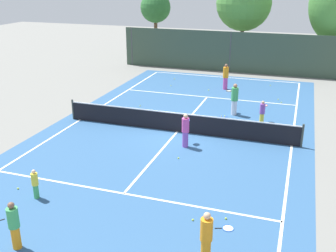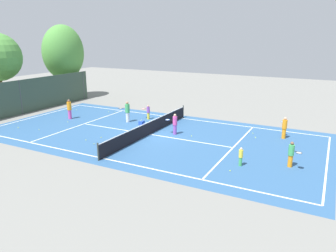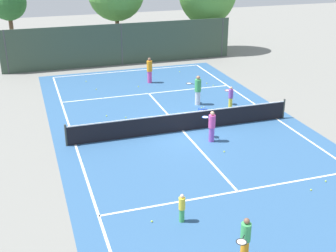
# 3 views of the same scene
# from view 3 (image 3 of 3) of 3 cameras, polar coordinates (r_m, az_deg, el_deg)

# --- Properties ---
(ground_plane) EXTENTS (80.00, 80.00, 0.00)m
(ground_plane) POSITION_cam_3_polar(r_m,az_deg,el_deg) (23.53, 1.84, -0.61)
(ground_plane) COLOR slate
(court_surface) EXTENTS (13.00, 25.00, 0.01)m
(court_surface) POSITION_cam_3_polar(r_m,az_deg,el_deg) (23.53, 1.84, -0.61)
(court_surface) COLOR #2D5684
(court_surface) RESTS_ON ground_plane
(tennis_net) EXTENTS (11.90, 0.10, 1.10)m
(tennis_net) POSITION_cam_3_polar(r_m,az_deg,el_deg) (23.33, 1.85, 0.54)
(tennis_net) COLOR #333833
(tennis_net) RESTS_ON ground_plane
(perimeter_fence) EXTENTS (18.00, 0.12, 3.20)m
(perimeter_fence) POSITION_cam_3_polar(r_m,az_deg,el_deg) (35.94, -5.82, 10.13)
(perimeter_fence) COLOR #384C3D
(perimeter_fence) RESTS_ON ground_plane
(tree_2) EXTENTS (2.81, 2.81, 5.93)m
(tree_2) POSITION_cam_3_polar(r_m,az_deg,el_deg) (39.14, -19.38, 14.33)
(tree_2) COLOR brown
(tree_2) RESTS_ON ground_plane
(player_0) EXTENTS (0.36, 0.85, 1.28)m
(player_0) POSITION_cam_3_polar(r_m,az_deg,el_deg) (26.83, 7.84, 3.67)
(player_0) COLOR yellow
(player_0) RESTS_ON ground_plane
(player_1) EXTENTS (0.75, 0.82, 1.49)m
(player_1) POSITION_cam_3_polar(r_m,az_deg,el_deg) (14.44, 9.64, -13.74)
(player_1) COLOR orange
(player_1) RESTS_ON ground_plane
(player_2) EXTENTS (0.49, 0.92, 1.57)m
(player_2) POSITION_cam_3_polar(r_m,az_deg,el_deg) (22.11, 5.49, 0.01)
(player_2) COLOR purple
(player_2) RESTS_ON ground_plane
(player_3) EXTENTS (0.37, 0.37, 1.75)m
(player_3) POSITION_cam_3_polar(r_m,az_deg,el_deg) (31.24, -2.33, 7.01)
(player_3) COLOR #D14799
(player_3) RESTS_ON ground_plane
(player_4) EXTENTS (0.83, 0.85, 1.78)m
(player_4) POSITION_cam_3_polar(r_m,az_deg,el_deg) (27.02, 3.74, 4.54)
(player_4) COLOR silver
(player_4) RESTS_ON ground_plane
(player_5) EXTENTS (0.23, 0.23, 1.10)m
(player_5) POSITION_cam_3_polar(r_m,az_deg,el_deg) (16.06, 1.75, -10.19)
(player_5) COLOR #3FA559
(player_5) RESTS_ON ground_plane
(ball_crate) EXTENTS (0.43, 0.36, 0.43)m
(ball_crate) POSITION_cam_3_polar(r_m,az_deg,el_deg) (25.76, 4.38, 1.87)
(ball_crate) COLOR blue
(ball_crate) RESTS_ON ground_plane
(tennis_ball_0) EXTENTS (0.07, 0.07, 0.07)m
(tennis_ball_0) POSITION_cam_3_polar(r_m,az_deg,el_deg) (18.98, 17.47, -7.64)
(tennis_ball_0) COLOR #CCE533
(tennis_ball_0) RESTS_ON ground_plane
(tennis_ball_1) EXTENTS (0.07, 0.07, 0.07)m
(tennis_ball_1) POSITION_cam_3_polar(r_m,az_deg,el_deg) (34.06, 1.47, 6.83)
(tennis_ball_1) COLOR #CCE533
(tennis_ball_1) RESTS_ON ground_plane
(tennis_ball_2) EXTENTS (0.07, 0.07, 0.07)m
(tennis_ball_2) POSITION_cam_3_polar(r_m,az_deg,el_deg) (16.32, -2.03, -11.84)
(tennis_ball_2) COLOR #CCE533
(tennis_ball_2) RESTS_ON ground_plane
(tennis_ball_3) EXTENTS (0.07, 0.07, 0.07)m
(tennis_ball_3) POSITION_cam_3_polar(r_m,az_deg,el_deg) (25.63, -7.70, 1.26)
(tennis_ball_3) COLOR #CCE533
(tennis_ball_3) RESTS_ON ground_plane
(tennis_ball_4) EXTENTS (0.07, 0.07, 0.07)m
(tennis_ball_4) POSITION_cam_3_polar(r_m,az_deg,el_deg) (19.81, 19.15, -6.54)
(tennis_ball_4) COLOR #CCE533
(tennis_ball_4) RESTS_ON ground_plane
(tennis_ball_5) EXTENTS (0.07, 0.07, 0.07)m
(tennis_ball_5) POSITION_cam_3_polar(r_m,az_deg,el_deg) (30.60, -3.74, 4.96)
(tennis_ball_5) COLOR #CCE533
(tennis_ball_5) RESTS_ON ground_plane
(tennis_ball_6) EXTENTS (0.07, 0.07, 0.07)m
(tennis_ball_6) POSITION_cam_3_polar(r_m,az_deg,el_deg) (30.93, 5.68, 5.09)
(tennis_ball_6) COLOR #CCE533
(tennis_ball_6) RESTS_ON ground_plane
(tennis_ball_7) EXTENTS (0.07, 0.07, 0.07)m
(tennis_ball_7) POSITION_cam_3_polar(r_m,az_deg,el_deg) (30.35, -8.99, 4.58)
(tennis_ball_7) COLOR #CCE533
(tennis_ball_7) RESTS_ON ground_plane
(tennis_ball_8) EXTENTS (0.07, 0.07, 0.07)m
(tennis_ball_8) POSITION_cam_3_polar(r_m,az_deg,el_deg) (25.28, -5.31, 1.06)
(tennis_ball_8) COLOR #CCE533
(tennis_ball_8) RESTS_ON ground_plane
(tennis_ball_9) EXTENTS (0.07, 0.07, 0.07)m
(tennis_ball_9) POSITION_cam_3_polar(r_m,az_deg,el_deg) (32.15, -10.22, 5.52)
(tennis_ball_9) COLOR #CCE533
(tennis_ball_9) RESTS_ON ground_plane
(tennis_ball_10) EXTENTS (0.07, 0.07, 0.07)m
(tennis_ball_10) POSITION_cam_3_polar(r_m,az_deg,el_deg) (21.36, 7.05, -3.20)
(tennis_ball_10) COLOR #CCE533
(tennis_ball_10) RESTS_ON ground_plane
(tennis_ball_11) EXTENTS (0.07, 0.07, 0.07)m
(tennis_ball_11) POSITION_cam_3_polar(r_m,az_deg,el_deg) (24.60, -8.10, 0.31)
(tennis_ball_11) COLOR #CCE533
(tennis_ball_11) RESTS_ON ground_plane
(tennis_ball_12) EXTENTS (0.07, 0.07, 0.07)m
(tennis_ball_12) POSITION_cam_3_polar(r_m,az_deg,el_deg) (31.34, 4.88, 5.36)
(tennis_ball_12) COLOR #CCE533
(tennis_ball_12) RESTS_ON ground_plane
(tennis_ball_13) EXTENTS (0.07, 0.07, 0.07)m
(tennis_ball_13) POSITION_cam_3_polar(r_m,az_deg,el_deg) (26.34, 4.71, 1.99)
(tennis_ball_13) COLOR #CCE533
(tennis_ball_13) RESTS_ON ground_plane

